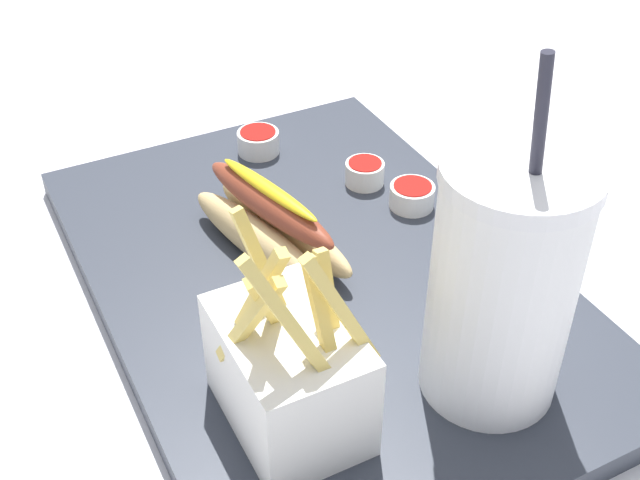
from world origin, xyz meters
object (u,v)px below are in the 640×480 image
object	(u,v)px
ketchup_cup_2	(365,172)
ketchup_cup_3	(412,195)
soda_cup	(503,284)
fries_basket	(289,372)
hot_dog_1	(270,225)
ketchup_cup_1	(258,141)

from	to	relation	value
ketchup_cup_2	ketchup_cup_3	bearing A→B (deg)	20.72
soda_cup	fries_basket	world-z (taller)	soda_cup
ketchup_cup_2	soda_cup	bearing A→B (deg)	-10.62
fries_basket	hot_dog_1	bearing A→B (deg)	159.53
hot_dog_1	ketchup_cup_3	size ratio (longest dim) A/B	4.35
soda_cup	ketchup_cup_2	world-z (taller)	soda_cup
hot_dog_1	ketchup_cup_3	bearing A→B (deg)	90.81
hot_dog_1	soda_cup	bearing A→B (deg)	19.63
fries_basket	ketchup_cup_3	distance (m)	0.25
ketchup_cup_1	ketchup_cup_3	distance (m)	0.16
hot_dog_1	ketchup_cup_2	size ratio (longest dim) A/B	4.82
ketchup_cup_1	hot_dog_1	bearing A→B (deg)	-19.95
soda_cup	ketchup_cup_2	size ratio (longest dim) A/B	6.88
hot_dog_1	ketchup_cup_2	distance (m)	0.12
fries_basket	ketchup_cup_3	world-z (taller)	fries_basket
soda_cup	hot_dog_1	xyz separation A→B (m)	(-0.19, -0.07, -0.06)
fries_basket	hot_dog_1	xyz separation A→B (m)	(-0.16, 0.06, -0.02)
ketchup_cup_3	hot_dog_1	bearing A→B (deg)	-89.19
soda_cup	ketchup_cup_2	distance (m)	0.25
fries_basket	ketchup_cup_1	bearing A→B (deg)	159.77
fries_basket	ketchup_cup_3	xyz separation A→B (m)	(-0.16, 0.19, -0.03)
hot_dog_1	ketchup_cup_2	xyz separation A→B (m)	(-0.05, 0.11, -0.01)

